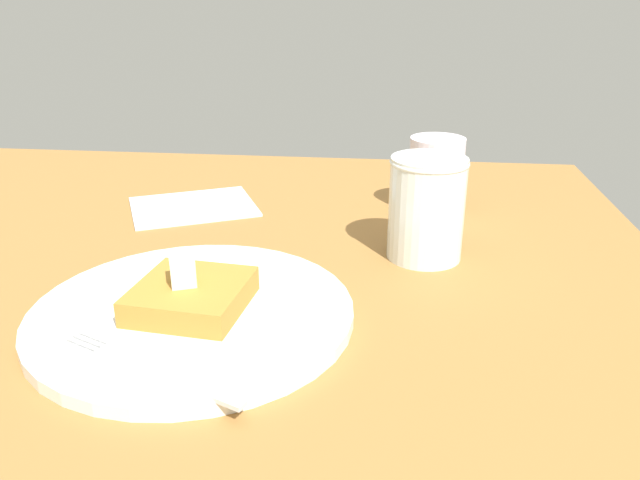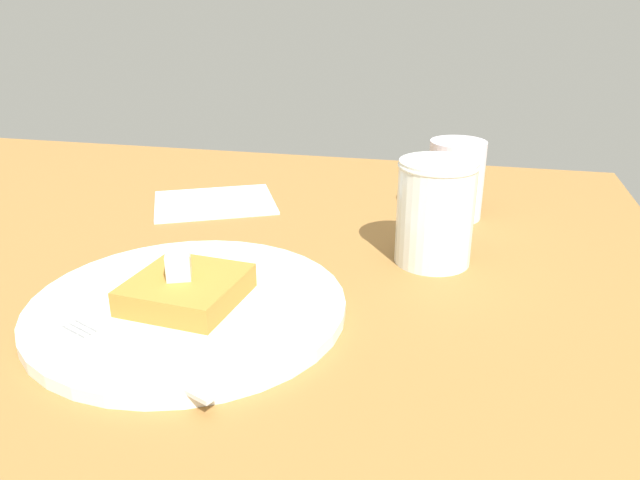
# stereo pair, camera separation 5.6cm
# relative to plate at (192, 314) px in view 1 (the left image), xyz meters

# --- Properties ---
(table_surface) EXTENTS (1.06, 1.06, 0.02)m
(table_surface) POSITION_rel_plate_xyz_m (-0.00, -0.09, -0.02)
(table_surface) COLOR olive
(table_surface) RESTS_ON ground
(plate) EXTENTS (0.27, 0.27, 0.01)m
(plate) POSITION_rel_plate_xyz_m (0.00, 0.00, 0.00)
(plate) COLOR silver
(plate) RESTS_ON table_surface
(toast_slice_center) EXTENTS (0.10, 0.10, 0.02)m
(toast_slice_center) POSITION_rel_plate_xyz_m (0.00, -0.00, 0.02)
(toast_slice_center) COLOR #A6762D
(toast_slice_center) RESTS_ON plate
(butter_pat_primary) EXTENTS (0.03, 0.03, 0.02)m
(butter_pat_primary) POSITION_rel_plate_xyz_m (-0.00, -0.01, 0.04)
(butter_pat_primary) COLOR #F7E8C9
(butter_pat_primary) RESTS_ON toast_slice_center
(fork) EXTENTS (0.08, 0.15, 0.00)m
(fork) POSITION_rel_plate_xyz_m (0.09, -0.01, 0.01)
(fork) COLOR silver
(fork) RESTS_ON plate
(syrup_jar) EXTENTS (0.08, 0.08, 0.10)m
(syrup_jar) POSITION_rel_plate_xyz_m (-0.15, 0.19, 0.04)
(syrup_jar) COLOR #57280B
(syrup_jar) RESTS_ON table_surface
(napkin) EXTENTS (0.17, 0.18, 0.00)m
(napkin) POSITION_rel_plate_xyz_m (-0.27, -0.08, -0.00)
(napkin) COLOR silver
(napkin) RESTS_ON table_surface
(coffee_mug) EXTENTS (0.09, 0.06, 0.09)m
(coffee_mug) POSITION_rel_plate_xyz_m (-0.29, 0.21, 0.04)
(coffee_mug) COLOR silver
(coffee_mug) RESTS_ON table_surface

